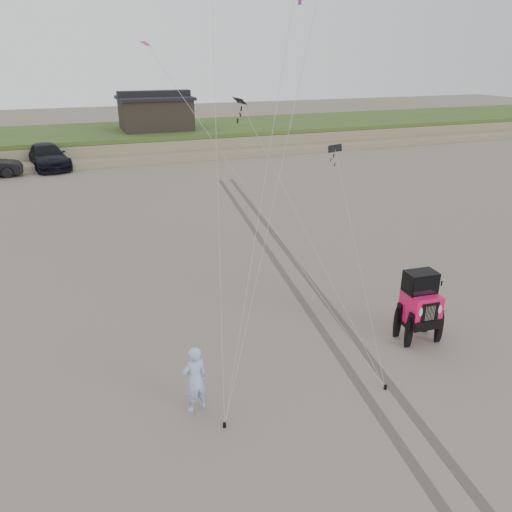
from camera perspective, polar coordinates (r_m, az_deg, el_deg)
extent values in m
plane|color=#6B6054|center=(13.80, 9.34, -13.85)|extent=(160.00, 160.00, 0.00)
cube|color=#7A6B54|center=(48.46, -13.80, 12.73)|extent=(160.00, 12.00, 1.40)
cube|color=#2D4719|center=(48.34, -13.90, 13.72)|extent=(160.00, 12.00, 0.35)
cube|color=#7A6B54|center=(42.18, -12.52, 10.91)|extent=(160.00, 3.50, 0.50)
cube|color=black|center=(47.47, -11.42, 15.58)|extent=(6.00, 5.00, 2.60)
cube|color=black|center=(47.34, -11.55, 17.29)|extent=(6.40, 5.40, 0.25)
cube|color=black|center=(47.31, -11.59, 17.74)|extent=(6.40, 1.20, 0.50)
imported|color=black|center=(41.55, -22.78, 10.47)|extent=(3.77, 6.50, 1.77)
imported|color=#92A9E2|center=(12.26, -7.01, -13.83)|extent=(0.72, 0.56, 1.75)
cube|color=#D31A87|center=(20.16, -12.53, 22.64)|extent=(0.45, 0.50, 0.16)
cube|color=black|center=(17.94, 9.01, 12.07)|extent=(0.49, 0.48, 0.30)
cube|color=black|center=(17.58, -1.87, 17.30)|extent=(0.42, 0.57, 0.25)
cylinder|color=black|center=(12.21, -3.62, -18.72)|extent=(0.08, 0.08, 0.12)
cylinder|color=black|center=(13.71, 14.57, -14.31)|extent=(0.08, 0.08, 0.12)
cube|color=#4C443D|center=(20.70, 2.32, -0.78)|extent=(4.42, 29.74, 0.01)
cube|color=#4C443D|center=(21.01, 4.33, -0.48)|extent=(4.42, 29.74, 0.01)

